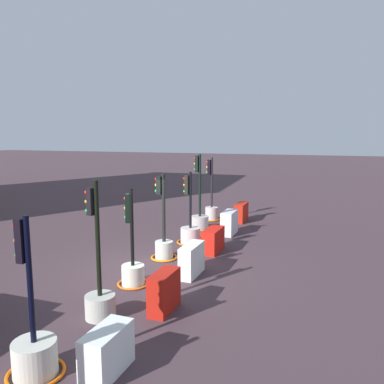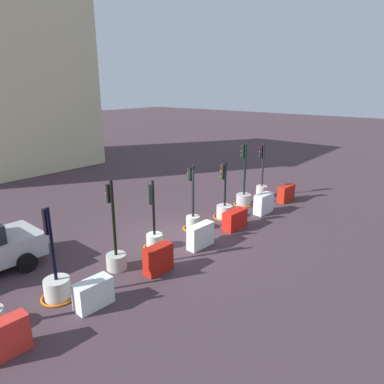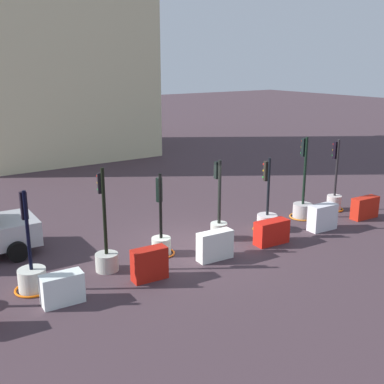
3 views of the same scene
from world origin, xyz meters
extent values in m
plane|color=#402F36|center=(0.00, 0.00, 0.00)|extent=(120.00, 120.00, 0.00)
cylinder|color=beige|center=(-5.09, -0.21, 0.29)|extent=(0.71, 0.71, 0.59)
cylinder|color=black|center=(-5.09, -0.21, 1.63)|extent=(0.09, 0.09, 2.09)
cube|color=black|center=(-5.09, -0.10, 2.26)|extent=(0.16, 0.13, 0.71)
sphere|color=red|center=(-5.10, -0.02, 2.50)|extent=(0.10, 0.10, 0.10)
sphere|color=orange|center=(-5.10, -0.02, 2.26)|extent=(0.10, 0.10, 0.10)
sphere|color=green|center=(-5.10, -0.02, 2.03)|extent=(0.10, 0.10, 0.10)
torus|color=orange|center=(-5.09, -0.21, 0.03)|extent=(0.95, 0.95, 0.06)
cylinder|color=#B2B2A8|center=(-3.00, -0.17, 0.25)|extent=(0.65, 0.65, 0.50)
cylinder|color=black|center=(-3.00, -0.17, 1.74)|extent=(0.10, 0.10, 2.47)
cube|color=black|center=(-3.02, -0.06, 2.53)|extent=(0.17, 0.17, 0.57)
sphere|color=red|center=(-3.04, 0.02, 2.72)|extent=(0.09, 0.09, 0.09)
sphere|color=orange|center=(-3.04, 0.02, 2.53)|extent=(0.09, 0.09, 0.09)
sphere|color=green|center=(-3.04, 0.02, 2.34)|extent=(0.09, 0.09, 0.09)
cylinder|color=silver|center=(-1.13, -0.03, 0.26)|extent=(0.59, 0.59, 0.53)
cylinder|color=black|center=(-1.13, -0.03, 1.53)|extent=(0.09, 0.09, 2.01)
cube|color=black|center=(-1.11, 0.07, 2.02)|extent=(0.18, 0.15, 0.74)
sphere|color=red|center=(-1.09, 0.15, 2.27)|extent=(0.10, 0.10, 0.10)
sphere|color=orange|center=(-1.09, 0.15, 2.02)|extent=(0.10, 0.10, 0.10)
sphere|color=green|center=(-1.09, 0.15, 1.77)|extent=(0.10, 0.10, 0.10)
torus|color=orange|center=(-1.13, -0.03, 0.03)|extent=(0.84, 0.84, 0.06)
cylinder|color=beige|center=(1.10, -0.01, 0.28)|extent=(0.56, 0.56, 0.56)
cylinder|color=black|center=(1.10, -0.01, 1.62)|extent=(0.11, 0.11, 2.12)
cube|color=black|center=(1.09, 0.12, 2.33)|extent=(0.18, 0.16, 0.56)
sphere|color=red|center=(1.09, 0.21, 2.51)|extent=(0.11, 0.11, 0.11)
sphere|color=orange|center=(1.09, 0.21, 2.33)|extent=(0.11, 0.11, 0.11)
sphere|color=green|center=(1.09, 0.21, 2.14)|extent=(0.11, 0.11, 0.11)
torus|color=orange|center=(1.10, -0.01, 0.03)|extent=(0.85, 0.85, 0.07)
cylinder|color=beige|center=(3.02, -0.26, 0.28)|extent=(0.70, 0.70, 0.56)
cylinder|color=black|center=(3.02, -0.26, 1.56)|extent=(0.09, 0.09, 2.01)
cube|color=black|center=(2.99, -0.14, 2.10)|extent=(0.18, 0.18, 0.68)
sphere|color=red|center=(2.97, -0.05, 2.33)|extent=(0.09, 0.09, 0.09)
sphere|color=orange|center=(2.97, -0.05, 2.10)|extent=(0.09, 0.09, 0.09)
sphere|color=green|center=(2.97, -0.05, 1.87)|extent=(0.09, 0.09, 0.09)
torus|color=orange|center=(3.02, -0.26, 0.03)|extent=(0.99, 0.99, 0.05)
cylinder|color=#B6ADAB|center=(5.08, 0.00, 0.27)|extent=(0.72, 0.72, 0.54)
cylinder|color=black|center=(5.08, 0.00, 1.80)|extent=(0.10, 0.10, 2.53)
cube|color=black|center=(5.07, 0.12, 2.67)|extent=(0.17, 0.14, 0.67)
sphere|color=red|center=(5.06, 0.20, 2.89)|extent=(0.10, 0.10, 0.10)
sphere|color=orange|center=(5.06, 0.20, 2.67)|extent=(0.10, 0.10, 0.10)
sphere|color=green|center=(5.06, 0.20, 2.45)|extent=(0.10, 0.10, 0.10)
torus|color=orange|center=(5.08, 0.00, 0.03)|extent=(0.96, 0.96, 0.06)
cylinder|color=beige|center=(6.81, -0.04, 0.30)|extent=(0.57, 0.57, 0.59)
cylinder|color=black|center=(6.81, -0.04, 1.71)|extent=(0.09, 0.09, 2.24)
cube|color=black|center=(6.80, 0.07, 2.39)|extent=(0.18, 0.15, 0.66)
sphere|color=red|center=(6.80, 0.16, 2.61)|extent=(0.11, 0.11, 0.11)
sphere|color=orange|center=(6.80, 0.16, 2.39)|extent=(0.11, 0.11, 0.11)
sphere|color=green|center=(6.80, 0.16, 2.17)|extent=(0.11, 0.11, 0.11)
torus|color=orange|center=(6.81, -0.04, 0.03)|extent=(0.77, 0.77, 0.06)
cube|color=white|center=(-4.68, -1.31, 0.38)|extent=(1.03, 0.52, 0.77)
cube|color=#B1190F|center=(-2.29, -1.36, 0.45)|extent=(0.99, 0.45, 0.89)
cube|color=white|center=(-0.01, -1.27, 0.44)|extent=(1.12, 0.44, 0.88)
cube|color=red|center=(2.26, -1.29, 0.39)|extent=(1.18, 0.52, 0.78)
cube|color=silver|center=(4.64, -1.32, 0.45)|extent=(1.07, 0.50, 0.91)
cube|color=red|center=(6.95, -1.36, 0.41)|extent=(1.15, 0.46, 0.81)
cylinder|color=black|center=(-4.83, 3.80, 0.30)|extent=(0.61, 0.30, 0.60)
cylinder|color=black|center=(-4.90, 1.91, 0.30)|extent=(0.61, 0.30, 0.60)
cube|color=beige|center=(1.72, 17.70, 6.51)|extent=(10.35, 8.70, 13.02)
camera|label=1|loc=(-9.93, -4.44, 3.95)|focal=36.65mm
camera|label=2|loc=(-9.37, -8.53, 5.71)|focal=33.10mm
camera|label=3|loc=(-8.02, -11.79, 5.75)|focal=44.63mm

